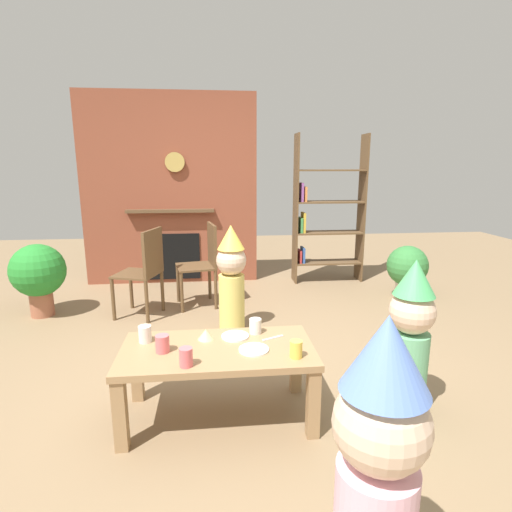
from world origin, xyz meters
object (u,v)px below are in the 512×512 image
at_px(paper_cup_far_left, 296,349).
at_px(potted_plant_short, 38,273).
at_px(paper_cup_near_right, 255,326).
at_px(bookshelf, 325,215).
at_px(paper_plate_rear, 235,336).
at_px(potted_plant_tall, 407,268).
at_px(birthday_cake_slice, 206,334).
at_px(paper_plate_front, 254,349).
at_px(child_in_pink, 410,334).
at_px(paper_cup_center, 162,344).
at_px(paper_cup_far_right, 145,334).
at_px(coffee_table, 218,359).
at_px(paper_cup_near_left, 186,357).
at_px(dining_chair_left, 145,268).
at_px(child_by_the_chairs, 231,276).
at_px(child_with_cone_hat, 378,469).
at_px(dining_chair_middle, 204,260).

xyz_separation_m(paper_cup_far_left, potted_plant_short, (-2.22, 2.08, -0.05)).
bearing_deg(paper_cup_near_right, bookshelf, 66.31).
xyz_separation_m(paper_plate_rear, potted_plant_tall, (2.07, 1.90, -0.10)).
relative_size(birthday_cake_slice, potted_plant_short, 0.13).
xyz_separation_m(paper_plate_front, child_in_pink, (0.95, -0.01, 0.06)).
bearing_deg(paper_cup_near_right, potted_plant_short, 139.63).
relative_size(paper_cup_near_right, paper_cup_center, 0.94).
relative_size(birthday_cake_slice, potted_plant_tall, 0.16).
bearing_deg(paper_cup_center, birthday_cake_slice, 31.49).
bearing_deg(paper_plate_front, paper_cup_far_right, 164.06).
relative_size(paper_cup_near_right, potted_plant_tall, 0.15).
height_order(bookshelf, paper_plate_front, bookshelf).
height_order(coffee_table, paper_cup_near_left, paper_cup_near_left).
relative_size(bookshelf, paper_cup_center, 18.63).
bearing_deg(coffee_table, paper_plate_rear, 51.59).
height_order(paper_cup_far_left, dining_chair_left, dining_chair_left).
bearing_deg(paper_cup_far_left, bookshelf, 72.02).
bearing_deg(coffee_table, paper_cup_far_right, 163.90).
height_order(paper_cup_near_left, paper_plate_rear, paper_cup_near_left).
height_order(paper_cup_far_left, potted_plant_tall, potted_plant_tall).
bearing_deg(bookshelf, dining_chair_left, -152.66).
height_order(paper_plate_front, child_in_pink, child_in_pink).
xyz_separation_m(paper_cup_center, child_by_the_chairs, (0.46, 1.37, 0.02)).
bearing_deg(paper_cup_far_right, potted_plant_short, 126.91).
height_order(child_with_cone_hat, potted_plant_short, child_with_cone_hat).
bearing_deg(child_with_cone_hat, paper_plate_rear, -6.58).
xyz_separation_m(paper_cup_near_right, birthday_cake_slice, (-0.32, -0.06, -0.02)).
xyz_separation_m(paper_cup_near_left, potted_plant_tall, (2.35, 2.25, -0.14)).
distance_m(birthday_cake_slice, dining_chair_left, 1.78).
bearing_deg(potted_plant_short, potted_plant_tall, 1.84).
height_order(paper_cup_center, paper_cup_far_right, paper_cup_far_right).
bearing_deg(coffee_table, dining_chair_left, 111.39).
xyz_separation_m(paper_cup_far_left, potted_plant_tall, (1.74, 2.21, -0.14)).
relative_size(coffee_table, child_with_cone_hat, 1.05).
distance_m(coffee_table, paper_cup_near_right, 0.33).
bearing_deg(dining_chair_middle, potted_plant_tall, 168.24).
height_order(birthday_cake_slice, dining_chair_middle, dining_chair_middle).
distance_m(dining_chair_middle, potted_plant_tall, 2.31).
bearing_deg(paper_cup_near_left, dining_chair_left, 104.89).
relative_size(paper_cup_center, paper_cup_far_left, 1.04).
bearing_deg(coffee_table, child_with_cone_hat, -67.36).
xyz_separation_m(coffee_table, potted_plant_tall, (2.18, 2.04, -0.02)).
height_order(coffee_table, child_with_cone_hat, child_with_cone_hat).
relative_size(paper_cup_near_left, dining_chair_left, 0.12).
xyz_separation_m(paper_cup_near_right, dining_chair_middle, (-0.37, 1.89, 0.01)).
bearing_deg(paper_cup_near_left, paper_cup_far_left, 3.75).
relative_size(child_with_cone_hat, potted_plant_tall, 1.75).
bearing_deg(paper_cup_far_left, paper_cup_near_right, 118.30).
bearing_deg(paper_cup_center, potted_plant_short, 127.12).
relative_size(paper_cup_center, potted_plant_short, 0.14).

